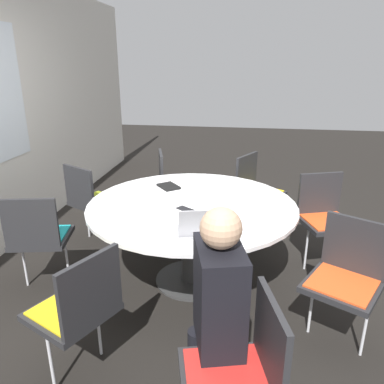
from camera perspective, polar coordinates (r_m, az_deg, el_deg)
name	(u,v)px	position (r m, az deg, el deg)	size (l,w,h in m)	color
ground_plane	(192,280)	(3.43, 0.00, -13.28)	(16.00, 16.00, 0.00)	black
conference_table	(192,218)	(3.14, 0.00, -4.00)	(1.72, 1.72, 0.74)	#333333
chair_0	(241,368)	(1.90, 7.52, -25.08)	(0.53, 0.52, 0.87)	#262628
chair_1	(346,273)	(2.73, 22.47, -11.31)	(0.58, 0.59, 0.87)	#262628
chair_2	(325,213)	(3.65, 19.57, -3.03)	(0.54, 0.55, 0.87)	#262628
chair_3	(256,187)	(4.19, 9.72, 0.78)	(0.59, 0.58, 0.87)	#262628
chair_4	(173,181)	(4.33, -2.99, 1.63)	(0.54, 0.52, 0.87)	#262628
chair_5	(91,197)	(3.96, -15.18, -0.78)	(0.58, 0.59, 0.87)	#262628
chair_6	(38,233)	(3.29, -22.38, -5.86)	(0.50, 0.52, 0.87)	#262628
chair_7	(78,305)	(2.34, -16.93, -16.14)	(0.58, 0.57, 0.87)	#262628
person_0	(216,302)	(1.95, 3.64, -16.41)	(0.40, 0.32, 1.22)	black
laptop	(201,228)	(2.53, 1.38, -5.49)	(0.31, 0.36, 0.21)	#99999E
spiral_notebook	(169,186)	(3.48, -3.59, 0.86)	(0.26, 0.25, 0.02)	black
cell_phone	(185,209)	(2.96, -1.03, -2.64)	(0.14, 0.15, 0.01)	black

